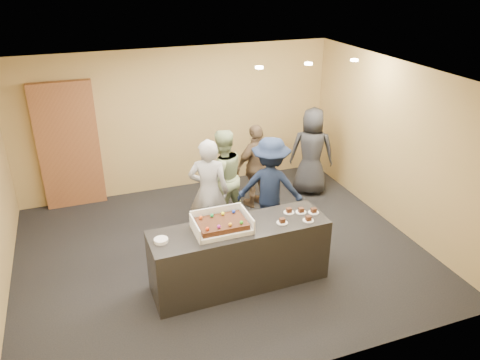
{
  "coord_description": "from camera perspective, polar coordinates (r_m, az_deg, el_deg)",
  "views": [
    {
      "loc": [
        -1.81,
        -5.8,
        4.07
      ],
      "look_at": [
        0.32,
        0.0,
        1.17
      ],
      "focal_mm": 35.0,
      "sensor_mm": 36.0,
      "label": 1
    }
  ],
  "objects": [
    {
      "name": "serving_counter",
      "position": [
        6.42,
        -0.04,
        -9.15
      ],
      "size": [
        2.41,
        0.75,
        0.9
      ],
      "primitive_type": "cube",
      "rotation": [
        0.0,
        0.0,
        0.02
      ],
      "color": "black",
      "rests_on": "floor"
    },
    {
      "name": "slice_e",
      "position": [
        6.57,
        8.96,
        -3.77
      ],
      "size": [
        0.15,
        0.15,
        0.07
      ],
      "color": "white",
      "rests_on": "serving_counter"
    },
    {
      "name": "plate_stack",
      "position": [
        5.93,
        -9.6,
        -7.27
      ],
      "size": [
        0.18,
        0.18,
        0.04
      ],
      "primitive_type": "cylinder",
      "color": "white",
      "rests_on": "serving_counter"
    },
    {
      "name": "person_server_grey",
      "position": [
        7.19,
        -3.82,
        -1.44
      ],
      "size": [
        0.74,
        0.63,
        1.71
      ],
      "primitive_type": "imported",
      "rotation": [
        0.0,
        0.0,
        2.72
      ],
      "color": "#A8A8AD",
      "rests_on": "floor"
    },
    {
      "name": "person_dark_suit",
      "position": [
        8.86,
        8.72,
        3.46
      ],
      "size": [
        0.97,
        0.86,
        1.67
      ],
      "primitive_type": "imported",
      "rotation": [
        0.0,
        0.0,
        2.63
      ],
      "color": "#28292D",
      "rests_on": "floor"
    },
    {
      "name": "cake_box",
      "position": [
        6.11,
        -2.31,
        -5.6
      ],
      "size": [
        0.73,
        0.51,
        0.22
      ],
      "color": "white",
      "rests_on": "serving_counter"
    },
    {
      "name": "person_brown_extra",
      "position": [
        8.3,
        2.03,
        1.71
      ],
      "size": [
        0.97,
        0.61,
        1.54
      ],
      "primitive_type": "imported",
      "rotation": [
        0.0,
        0.0,
        3.43
      ],
      "color": "brown",
      "rests_on": "floor"
    },
    {
      "name": "slice_c",
      "position": [
        6.37,
        8.33,
        -4.74
      ],
      "size": [
        0.15,
        0.15,
        0.07
      ],
      "color": "white",
      "rests_on": "serving_counter"
    },
    {
      "name": "person_navy_man",
      "position": [
        7.41,
        3.72,
        -0.86
      ],
      "size": [
        1.23,
        1.05,
        1.65
      ],
      "primitive_type": "imported",
      "rotation": [
        0.0,
        0.0,
        2.63
      ],
      "color": "#141E38",
      "rests_on": "floor"
    },
    {
      "name": "storage_cabinet",
      "position": [
        8.72,
        -20.15,
        3.91
      ],
      "size": [
        1.03,
        0.15,
        2.27
      ],
      "primitive_type": "cube",
      "color": "brown",
      "rests_on": "floor"
    },
    {
      "name": "room",
      "position": [
        6.66,
        -2.58,
        1.04
      ],
      "size": [
        6.04,
        6.0,
        2.7
      ],
      "color": "black",
      "rests_on": "ground"
    },
    {
      "name": "slice_d",
      "position": [
        6.55,
        7.45,
        -3.75
      ],
      "size": [
        0.15,
        0.15,
        0.07
      ],
      "color": "white",
      "rests_on": "serving_counter"
    },
    {
      "name": "slice_b",
      "position": [
        6.53,
        5.98,
        -3.79
      ],
      "size": [
        0.15,
        0.15,
        0.07
      ],
      "color": "white",
      "rests_on": "serving_counter"
    },
    {
      "name": "slice_a",
      "position": [
        6.27,
        5.17,
        -5.04
      ],
      "size": [
        0.15,
        0.15,
        0.07
      ],
      "color": "white",
      "rests_on": "serving_counter"
    },
    {
      "name": "person_sage_man",
      "position": [
        7.75,
        -2.2,
        0.35
      ],
      "size": [
        0.89,
        0.75,
        1.64
      ],
      "primitive_type": "imported",
      "rotation": [
        0.0,
        0.0,
        3.31
      ],
      "color": "#9AAE7D",
      "rests_on": "floor"
    },
    {
      "name": "sheet_cake",
      "position": [
        6.06,
        -2.24,
        -5.32
      ],
      "size": [
        0.62,
        0.43,
        0.12
      ],
      "color": "#391B0D",
      "rests_on": "cake_box"
    },
    {
      "name": "ceiling_spotlights",
      "position": [
        7.3,
        8.35,
        13.86
      ],
      "size": [
        1.72,
        0.12,
        0.03
      ],
      "color": "#FFEAC6",
      "rests_on": "ceiling"
    }
  ]
}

